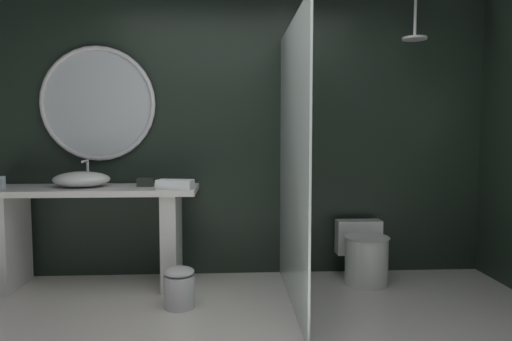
# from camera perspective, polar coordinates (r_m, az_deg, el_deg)

# --- Properties ---
(back_wall_panel) EXTENTS (4.80, 0.10, 2.60)m
(back_wall_panel) POSITION_cam_1_polar(r_m,az_deg,el_deg) (4.33, -2.60, 4.57)
(back_wall_panel) COLOR black
(back_wall_panel) RESTS_ON ground_plane
(vanity_counter) EXTENTS (1.76, 0.58, 0.85)m
(vanity_counter) POSITION_cam_1_polar(r_m,az_deg,el_deg) (4.21, -19.29, -6.09)
(vanity_counter) COLOR silver
(vanity_counter) RESTS_ON ground_plane
(vessel_sink) EXTENTS (0.47, 0.38, 0.22)m
(vessel_sink) POSITION_cam_1_polar(r_m,az_deg,el_deg) (4.18, -20.41, -1.00)
(vessel_sink) COLOR white
(vessel_sink) RESTS_ON vanity_counter
(tumbler_cup) EXTENTS (0.07, 0.07, 0.10)m
(tumbler_cup) POSITION_cam_1_polar(r_m,az_deg,el_deg) (4.39, -28.57, -1.23)
(tumbler_cup) COLOR silver
(tumbler_cup) RESTS_ON vanity_counter
(tissue_box) EXTENTS (0.13, 0.10, 0.07)m
(tissue_box) POSITION_cam_1_polar(r_m,az_deg,el_deg) (4.08, -13.28, -1.40)
(tissue_box) COLOR #282D28
(tissue_box) RESTS_ON vanity_counter
(round_wall_mirror) EXTENTS (1.01, 0.04, 1.01)m
(round_wall_mirror) POSITION_cam_1_polar(r_m,az_deg,el_deg) (4.41, -18.66, 7.70)
(round_wall_mirror) COLOR silver
(shower_glass_panel) EXTENTS (0.02, 1.56, 2.13)m
(shower_glass_panel) POSITION_cam_1_polar(r_m,az_deg,el_deg) (3.54, 4.46, 0.76)
(shower_glass_panel) COLOR silver
(shower_glass_panel) RESTS_ON ground_plane
(rain_shower_head) EXTENTS (0.21, 0.21, 0.41)m
(rain_shower_head) POSITION_cam_1_polar(r_m,az_deg,el_deg) (4.35, 18.71, 15.50)
(rain_shower_head) COLOR silver
(toilet) EXTENTS (0.40, 0.55, 0.51)m
(toilet) POSITION_cam_1_polar(r_m,az_deg,el_deg) (4.26, 13.02, -9.82)
(toilet) COLOR white
(toilet) RESTS_ON ground_plane
(waste_bin) EXTENTS (0.23, 0.23, 0.31)m
(waste_bin) POSITION_cam_1_polar(r_m,az_deg,el_deg) (3.65, -9.31, -13.79)
(waste_bin) COLOR silver
(waste_bin) RESTS_ON ground_plane
(folded_hand_towel) EXTENTS (0.31, 0.20, 0.08)m
(folded_hand_towel) POSITION_cam_1_polar(r_m,az_deg,el_deg) (3.83, -9.79, -1.68)
(folded_hand_towel) COLOR white
(folded_hand_towel) RESTS_ON vanity_counter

